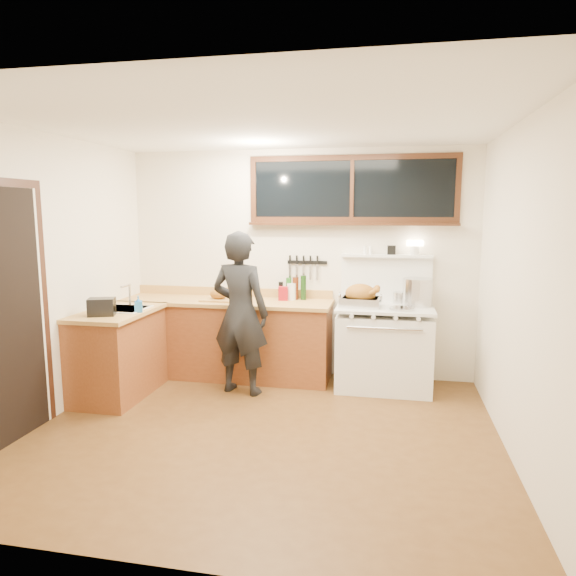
% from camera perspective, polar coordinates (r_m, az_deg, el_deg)
% --- Properties ---
extents(ground_plane, '(4.00, 3.50, 0.02)m').
position_cam_1_polar(ground_plane, '(4.63, -2.76, -15.92)').
color(ground_plane, '#523215').
extents(room_shell, '(4.10, 3.60, 2.65)m').
position_cam_1_polar(room_shell, '(4.22, -2.93, 5.05)').
color(room_shell, silver).
rests_on(room_shell, ground).
extents(counter_back, '(2.44, 0.64, 1.00)m').
position_cam_1_polar(counter_back, '(6.01, -6.88, -5.50)').
color(counter_back, brown).
rests_on(counter_back, ground).
extents(counter_left, '(0.64, 1.09, 0.90)m').
position_cam_1_polar(counter_left, '(5.64, -18.33, -6.85)').
color(counter_left, brown).
rests_on(counter_left, ground).
extents(sink_unit, '(0.50, 0.45, 0.37)m').
position_cam_1_polar(sink_unit, '(5.60, -17.96, -2.77)').
color(sink_unit, white).
rests_on(sink_unit, counter_left).
extents(vintage_stove, '(1.02, 0.74, 1.59)m').
position_cam_1_polar(vintage_stove, '(5.68, 10.63, -6.27)').
color(vintage_stove, white).
rests_on(vintage_stove, ground).
extents(back_window, '(2.32, 0.13, 0.77)m').
position_cam_1_polar(back_window, '(5.82, 7.10, 10.03)').
color(back_window, black).
rests_on(back_window, room_shell).
extents(left_doorway, '(0.02, 1.04, 2.17)m').
position_cam_1_polar(left_doorway, '(4.72, -28.82, -2.52)').
color(left_doorway, black).
rests_on(left_doorway, ground).
extents(knife_strip, '(0.46, 0.03, 0.28)m').
position_cam_1_polar(knife_strip, '(5.92, 1.97, 2.78)').
color(knife_strip, black).
rests_on(knife_strip, room_shell).
extents(man, '(0.69, 0.52, 1.71)m').
position_cam_1_polar(man, '(5.37, -5.33, -2.80)').
color(man, black).
rests_on(man, ground).
extents(soap_bottle, '(0.10, 0.10, 0.17)m').
position_cam_1_polar(soap_bottle, '(5.36, -16.28, -1.71)').
color(soap_bottle, '#297BCD').
rests_on(soap_bottle, counter_left).
extents(toaster, '(0.29, 0.24, 0.17)m').
position_cam_1_polar(toaster, '(5.30, -20.00, -1.98)').
color(toaster, black).
rests_on(toaster, counter_left).
extents(cutting_board, '(0.38, 0.29, 0.13)m').
position_cam_1_polar(cutting_board, '(5.86, -7.69, -0.89)').
color(cutting_board, tan).
rests_on(cutting_board, counter_back).
extents(roast_turkey, '(0.46, 0.34, 0.24)m').
position_cam_1_polar(roast_turkey, '(5.50, 8.10, -1.01)').
color(roast_turkey, silver).
rests_on(roast_turkey, vintage_stove).
extents(stockpot, '(0.41, 0.41, 0.30)m').
position_cam_1_polar(stockpot, '(5.65, 14.19, -0.45)').
color(stockpot, silver).
rests_on(stockpot, vintage_stove).
extents(saucepan, '(0.18, 0.29, 0.12)m').
position_cam_1_polar(saucepan, '(5.79, 12.38, -1.04)').
color(saucepan, silver).
rests_on(saucepan, vintage_stove).
extents(pot_lid, '(0.30, 0.30, 0.04)m').
position_cam_1_polar(pot_lid, '(5.41, 12.52, -2.24)').
color(pot_lid, silver).
rests_on(pot_lid, vintage_stove).
extents(coffee_tin, '(0.12, 0.10, 0.16)m').
position_cam_1_polar(coffee_tin, '(5.83, -0.54, -0.61)').
color(coffee_tin, maroon).
rests_on(coffee_tin, counter_back).
extents(pitcher, '(0.12, 0.12, 0.19)m').
position_cam_1_polar(pitcher, '(5.86, 0.38, -0.41)').
color(pitcher, white).
rests_on(pitcher, counter_back).
extents(bottle_cluster, '(0.32, 0.07, 0.28)m').
position_cam_1_polar(bottle_cluster, '(5.88, 0.69, -0.05)').
color(bottle_cluster, black).
rests_on(bottle_cluster, counter_back).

